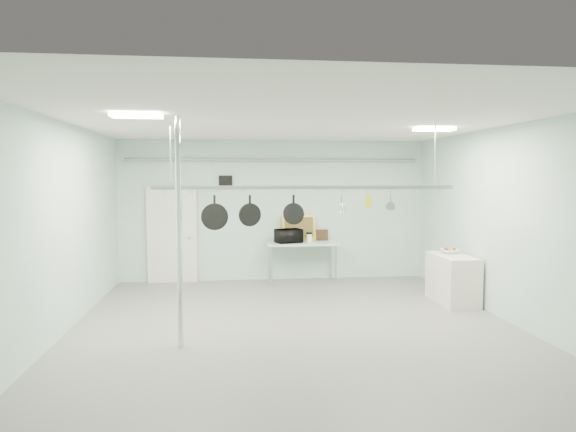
{
  "coord_description": "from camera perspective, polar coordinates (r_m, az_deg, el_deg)",
  "views": [
    {
      "loc": [
        -1.0,
        -7.72,
        2.36
      ],
      "look_at": [
        -0.01,
        1.0,
        1.7
      ],
      "focal_mm": 32.0,
      "sensor_mm": 36.0,
      "label": 1
    }
  ],
  "objects": [
    {
      "name": "skillet_left",
      "position": [
        8.04,
        -8.16,
        0.36
      ],
      "size": [
        0.42,
        0.07,
        0.55
      ],
      "primitive_type": null,
      "rotation": [
        0.0,
        0.0,
        0.02
      ],
      "color": "black",
      "rests_on": "pot_rack"
    },
    {
      "name": "saucepan",
      "position": [
        8.43,
        11.32,
        1.5
      ],
      "size": [
        0.15,
        0.11,
        0.26
      ],
      "primitive_type": null,
      "rotation": [
        0.0,
        0.0,
        -0.18
      ],
      "color": "#B7B7BC",
      "rests_on": "pot_rack"
    },
    {
      "name": "skillet_mid",
      "position": [
        8.04,
        -4.26,
        0.57
      ],
      "size": [
        0.36,
        0.16,
        0.5
      ],
      "primitive_type": null,
      "rotation": [
        0.0,
        0.0,
        0.29
      ],
      "color": "black",
      "rests_on": "pot_rack"
    },
    {
      "name": "side_cabinet",
      "position": [
        10.2,
        17.81,
        -6.68
      ],
      "size": [
        0.6,
        1.2,
        0.9
      ],
      "primitive_type": "cube",
      "color": "silver",
      "rests_on": "floor"
    },
    {
      "name": "floor",
      "position": [
        8.13,
        0.91,
        -12.54
      ],
      "size": [
        8.0,
        8.0,
        0.0
      ],
      "primitive_type": "plane",
      "color": "gray",
      "rests_on": "ground"
    },
    {
      "name": "coffee_canister",
      "position": [
        11.51,
        2.37,
        -2.48
      ],
      "size": [
        0.15,
        0.15,
        0.19
      ],
      "primitive_type": "cylinder",
      "rotation": [
        0.0,
        0.0,
        -0.21
      ],
      "color": "white",
      "rests_on": "prep_table"
    },
    {
      "name": "painting_large",
      "position": [
        11.78,
        1.22,
        -1.35
      ],
      "size": [
        0.79,
        0.18,
        0.58
      ],
      "primitive_type": "cube",
      "rotation": [
        -0.14,
        0.0,
        0.07
      ],
      "color": "gold",
      "rests_on": "prep_table"
    },
    {
      "name": "microwave",
      "position": [
        11.41,
        0.07,
        -2.22
      ],
      "size": [
        0.64,
        0.53,
        0.31
      ],
      "primitive_type": "imported",
      "rotation": [
        0.0,
        0.0,
        3.45
      ],
      "color": "black",
      "rests_on": "prep_table"
    },
    {
      "name": "back_wall",
      "position": [
        11.78,
        -1.57,
        0.62
      ],
      "size": [
        7.0,
        0.02,
        3.2
      ],
      "primitive_type": "cube",
      "color": "silver",
      "rests_on": "floor"
    },
    {
      "name": "grater",
      "position": [
        8.33,
        8.95,
        1.56
      ],
      "size": [
        0.1,
        0.06,
        0.24
      ],
      "primitive_type": null,
      "rotation": [
        0.0,
        0.0,
        -0.4
      ],
      "color": "yellow",
      "rests_on": "pot_rack"
    },
    {
      "name": "pot_rack",
      "position": [
        8.11,
        2.06,
        3.4
      ],
      "size": [
        4.8,
        0.06,
        1.0
      ],
      "color": "#B7B7BC",
      "rests_on": "ceiling"
    },
    {
      "name": "light_panel_left",
      "position": [
        7.07,
        -16.47,
        10.65
      ],
      "size": [
        0.65,
        0.3,
        0.05
      ],
      "primitive_type": "cube",
      "color": "white",
      "rests_on": "ceiling"
    },
    {
      "name": "light_panel_right",
      "position": [
        9.02,
        15.93,
        9.25
      ],
      "size": [
        0.65,
        0.3,
        0.05
      ],
      "primitive_type": "cube",
      "color": "white",
      "rests_on": "ceiling"
    },
    {
      "name": "chrome_pole",
      "position": [
        7.19,
        -12.0,
        -1.83
      ],
      "size": [
        0.08,
        0.08,
        3.2
      ],
      "primitive_type": "cylinder",
      "color": "silver",
      "rests_on": "floor"
    },
    {
      "name": "door",
      "position": [
        11.8,
        -12.74,
        -2.15
      ],
      "size": [
        1.1,
        0.1,
        2.2
      ],
      "primitive_type": "cube",
      "color": "silver",
      "rests_on": "floor"
    },
    {
      "name": "conduit_pipe",
      "position": [
        11.67,
        -1.54,
        6.24
      ],
      "size": [
        6.6,
        0.07,
        0.07
      ],
      "primitive_type": "cylinder",
      "rotation": [
        0.0,
        1.57,
        0.0
      ],
      "color": "gray",
      "rests_on": "back_wall"
    },
    {
      "name": "wall_vent",
      "position": [
        11.69,
        -6.96,
        3.75
      ],
      "size": [
        0.3,
        0.04,
        0.3
      ],
      "primitive_type": "cube",
      "color": "black",
      "rests_on": "back_wall"
    },
    {
      "name": "right_wall",
      "position": [
        8.96,
        23.65,
        -0.9
      ],
      "size": [
        0.02,
        8.0,
        3.2
      ],
      "primitive_type": "cube",
      "color": "silver",
      "rests_on": "floor"
    },
    {
      "name": "skillet_right",
      "position": [
        8.1,
        0.62,
        0.73
      ],
      "size": [
        0.34,
        0.18,
        0.46
      ],
      "primitive_type": null,
      "rotation": [
        0.0,
        0.0,
        -0.38
      ],
      "color": "black",
      "rests_on": "pot_rack"
    },
    {
      "name": "whisk",
      "position": [
        8.22,
        5.98,
        1.12
      ],
      "size": [
        0.2,
        0.2,
        0.36
      ],
      "primitive_type": null,
      "rotation": [
        0.0,
        0.0,
        -0.2
      ],
      "color": "#B1B1B6",
      "rests_on": "pot_rack"
    },
    {
      "name": "painting_small",
      "position": [
        11.88,
        3.74,
        -2.11
      ],
      "size": [
        0.3,
        0.1,
        0.25
      ],
      "primitive_type": "cube",
      "rotation": [
        -0.17,
        0.0,
        -0.07
      ],
      "color": "#311F11",
      "rests_on": "prep_table"
    },
    {
      "name": "ceiling",
      "position": [
        7.83,
        0.94,
        10.41
      ],
      "size": [
        7.0,
        8.0,
        0.02
      ],
      "primitive_type": "cube",
      "color": "silver",
      "rests_on": "back_wall"
    },
    {
      "name": "prep_table",
      "position": [
        11.53,
        1.58,
        -3.29
      ],
      "size": [
        1.6,
        0.7,
        0.91
      ],
      "color": "silver",
      "rests_on": "floor"
    },
    {
      "name": "fruit_bowl",
      "position": [
        10.36,
        17.53,
        -3.74
      ],
      "size": [
        0.35,
        0.35,
        0.08
      ],
      "primitive_type": "imported",
      "rotation": [
        0.0,
        0.0,
        0.02
      ],
      "color": "silver",
      "rests_on": "side_cabinet"
    },
    {
      "name": "fruit_cluster",
      "position": [
        10.35,
        17.54,
        -3.52
      ],
      "size": [
        0.24,
        0.24,
        0.09
      ],
      "primitive_type": null,
      "color": "#A1110E",
      "rests_on": "fruit_bowl"
    }
  ]
}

